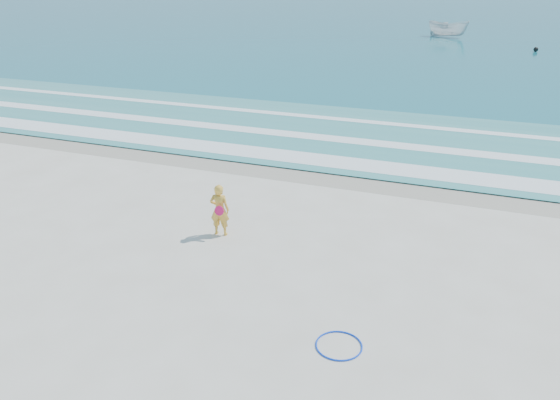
% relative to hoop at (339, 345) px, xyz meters
% --- Properties ---
extents(ground, '(400.00, 400.00, 0.00)m').
position_rel_hoop_xyz_m(ground, '(-2.64, 0.23, -0.02)').
color(ground, silver).
rests_on(ground, ground).
extents(wet_sand, '(400.00, 2.40, 0.00)m').
position_rel_hoop_xyz_m(wet_sand, '(-2.64, 9.23, -0.01)').
color(wet_sand, '#B2A893').
rests_on(wet_sand, ground).
extents(ocean, '(400.00, 190.00, 0.04)m').
position_rel_hoop_xyz_m(ocean, '(-2.64, 105.23, 0.00)').
color(ocean, '#19727F').
rests_on(ocean, ground).
extents(shallow, '(400.00, 10.00, 0.01)m').
position_rel_hoop_xyz_m(shallow, '(-2.64, 14.23, 0.03)').
color(shallow, '#59B7AD').
rests_on(shallow, ocean).
extents(foam_near, '(400.00, 1.40, 0.01)m').
position_rel_hoop_xyz_m(foam_near, '(-2.64, 10.53, 0.04)').
color(foam_near, white).
rests_on(foam_near, shallow).
extents(foam_mid, '(400.00, 0.90, 0.01)m').
position_rel_hoop_xyz_m(foam_mid, '(-2.64, 13.43, 0.04)').
color(foam_mid, white).
rests_on(foam_mid, shallow).
extents(foam_far, '(400.00, 0.60, 0.01)m').
position_rel_hoop_xyz_m(foam_far, '(-2.64, 16.73, 0.04)').
color(foam_far, white).
rests_on(foam_far, shallow).
extents(hoop, '(1.22, 1.22, 0.03)m').
position_rel_hoop_xyz_m(hoop, '(0.00, 0.00, 0.00)').
color(hoop, blue).
rests_on(hoop, ground).
extents(boat, '(4.82, 3.18, 1.74)m').
position_rel_hoop_xyz_m(boat, '(-2.55, 54.01, 0.89)').
color(boat, silver).
rests_on(boat, ocean).
extents(buoy, '(0.40, 0.40, 0.40)m').
position_rel_hoop_xyz_m(buoy, '(5.68, 45.33, 0.23)').
color(buoy, black).
rests_on(buoy, ocean).
extents(woman, '(0.59, 0.44, 1.48)m').
position_rel_hoop_xyz_m(woman, '(-4.34, 3.58, 0.72)').
color(woman, gold).
rests_on(woman, ground).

